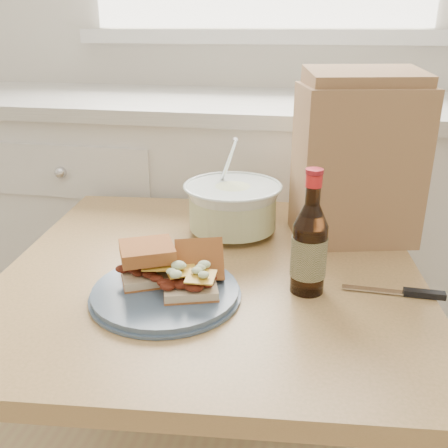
% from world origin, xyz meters
% --- Properties ---
extents(cabinet_run, '(2.50, 0.64, 0.94)m').
position_xyz_m(cabinet_run, '(-0.00, 1.70, 0.47)').
color(cabinet_run, silver).
rests_on(cabinet_run, ground).
extents(dining_table, '(0.92, 0.92, 0.70)m').
position_xyz_m(dining_table, '(0.06, 0.97, 0.60)').
color(dining_table, tan).
rests_on(dining_table, ground).
extents(plate, '(0.27, 0.27, 0.02)m').
position_xyz_m(plate, '(0.00, 0.83, 0.71)').
color(plate, '#465A72').
rests_on(plate, dining_table).
extents(sandwich_left, '(0.13, 0.12, 0.07)m').
position_xyz_m(sandwich_left, '(-0.04, 0.86, 0.75)').
color(sandwich_left, beige).
rests_on(sandwich_left, plate).
extents(sandwich_right, '(0.12, 0.15, 0.08)m').
position_xyz_m(sandwich_right, '(0.05, 0.85, 0.74)').
color(sandwich_right, beige).
rests_on(sandwich_right, plate).
extents(coleslaw_bowl, '(0.23, 0.23, 0.23)m').
position_xyz_m(coleslaw_bowl, '(0.06, 1.16, 0.76)').
color(coleslaw_bowl, white).
rests_on(coleslaw_bowl, dining_table).
extents(beer_bottle, '(0.07, 0.07, 0.23)m').
position_xyz_m(beer_bottle, '(0.25, 0.91, 0.79)').
color(beer_bottle, black).
rests_on(beer_bottle, dining_table).
extents(knife, '(0.18, 0.02, 0.01)m').
position_xyz_m(knife, '(0.44, 0.93, 0.70)').
color(knife, silver).
rests_on(knife, dining_table).
extents(paper_bag, '(0.30, 0.23, 0.34)m').
position_xyz_m(paper_bag, '(0.34, 1.19, 0.87)').
color(paper_bag, '#A77E51').
rests_on(paper_bag, dining_table).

